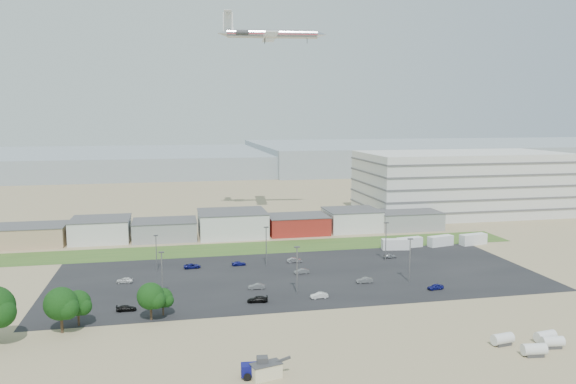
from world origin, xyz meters
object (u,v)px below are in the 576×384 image
object	(u,v)px
parked_car_6	(239,263)
parked_car_9	(192,266)
parked_car_11	(295,260)
airliner	(272,34)
storage_tank_nw	(502,339)
portable_shed	(266,371)
parked_car_2	(435,287)
box_trailer_a	(396,244)
parked_car_4	(256,286)
parked_car_3	(258,299)
parked_car_5	(125,280)
parked_car_1	(364,280)
telehandler	(257,367)
parked_car_8	(390,256)
parked_car_10	(126,308)
parked_car_7	(301,271)
parked_car_13	(319,295)

from	to	relation	value
parked_car_6	parked_car_9	distance (m)	12.31
parked_car_11	airliner	bearing A→B (deg)	-3.29
storage_tank_nw	portable_shed	bearing A→B (deg)	-174.98
parked_car_2	parked_car_9	bearing A→B (deg)	-126.50
box_trailer_a	parked_car_4	size ratio (longest dim) A/B	2.19
storage_tank_nw	parked_car_3	bearing A→B (deg)	140.83
parked_car_5	parked_car_1	bearing A→B (deg)	84.04
parked_car_2	parked_car_6	world-z (taller)	parked_car_2
parked_car_6	telehandler	bearing A→B (deg)	169.55
parked_car_1	parked_car_8	world-z (taller)	parked_car_1
parked_car_10	box_trailer_a	bearing A→B (deg)	-62.26
parked_car_1	parked_car_3	size ratio (longest dim) A/B	0.87
storage_tank_nw	box_trailer_a	size ratio (longest dim) A/B	0.46
parked_car_8	airliner	bearing A→B (deg)	15.59
storage_tank_nw	airliner	bearing A→B (deg)	97.59
parked_car_11	parked_car_7	bearing A→B (deg)	178.80
parked_car_7	parked_car_13	size ratio (longest dim) A/B	0.98
portable_shed	parked_car_11	world-z (taller)	portable_shed
parked_car_7	parked_car_10	bearing A→B (deg)	-67.16
portable_shed	telehandler	size ratio (longest dim) A/B	0.61
airliner	parked_car_1	distance (m)	112.79
parked_car_4	parked_car_11	size ratio (longest dim) A/B	0.98
box_trailer_a	parked_car_3	world-z (taller)	box_trailer_a
portable_shed	parked_car_2	xyz separation A→B (m)	(45.57, 35.30, -0.53)
parked_car_6	parked_car_13	world-z (taller)	parked_car_13
telehandler	parked_car_1	bearing A→B (deg)	57.45
telehandler	parked_car_9	distance (m)	65.03
parked_car_4	parked_car_5	xyz separation A→B (m)	(-30.17, 11.24, 0.03)
parked_car_4	telehandler	bearing A→B (deg)	-5.96
storage_tank_nw	telehandler	bearing A→B (deg)	-175.93
parked_car_9	parked_car_13	bearing A→B (deg)	-146.08
box_trailer_a	parked_car_5	size ratio (longest dim) A/B	2.16
parked_car_7	airliner	bearing A→B (deg)	172.83
box_trailer_a	parked_car_13	distance (m)	51.83
parked_car_2	parked_car_10	size ratio (longest dim) A/B	0.94
box_trailer_a	parked_car_11	bearing A→B (deg)	-157.90
box_trailer_a	parked_car_6	distance (m)	48.89
telehandler	parked_car_3	size ratio (longest dim) A/B	1.72
parked_car_8	parked_car_10	xyz separation A→B (m)	(-69.43, -29.40, -0.02)
parked_car_13	parked_car_1	bearing A→B (deg)	119.69
parked_car_4	parked_car_9	xyz separation A→B (m)	(-13.82, 21.06, -0.02)
parked_car_10	parked_car_11	world-z (taller)	parked_car_11
parked_car_4	parked_car_11	world-z (taller)	parked_car_11
box_trailer_a	parked_car_1	xyz separation A→B (m)	(-20.62, -30.15, -0.93)
parked_car_5	parked_car_11	distance (m)	45.00
parked_car_9	parked_car_4	bearing A→B (deg)	-153.63
parked_car_2	parked_car_10	bearing A→B (deg)	-97.41
parked_car_7	parked_car_8	bearing A→B (deg)	107.83
parked_car_11	parked_car_5	bearing A→B (deg)	104.82
parked_car_2	parked_car_5	world-z (taller)	parked_car_5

